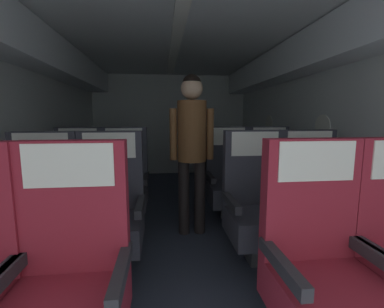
% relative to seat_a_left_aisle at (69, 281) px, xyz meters
% --- Properties ---
extents(ground, '(3.36, 6.02, 0.02)m').
position_rel_seat_a_left_aisle_xyz_m(ground, '(0.59, 1.49, -0.45)').
color(ground, '#2D3342').
extents(fuselage_shell, '(3.24, 5.67, 2.08)m').
position_rel_seat_a_left_aisle_xyz_m(fuselage_shell, '(0.59, 1.73, 1.05)').
color(fuselage_shell, silver).
rests_on(fuselage_shell, ground).
extents(seat_a_left_aisle, '(0.53, 0.51, 1.06)m').
position_rel_seat_a_left_aisle_xyz_m(seat_a_left_aisle, '(0.00, 0.00, 0.00)').
color(seat_a_left_aisle, '#38383D').
rests_on(seat_a_left_aisle, ground).
extents(seat_a_right_window, '(0.53, 0.51, 1.06)m').
position_rel_seat_a_left_aisle_xyz_m(seat_a_right_window, '(1.18, -0.02, 0.00)').
color(seat_a_right_window, '#38383D').
rests_on(seat_a_right_window, ground).
extents(seat_b_left_window, '(0.53, 0.51, 1.06)m').
position_rel_seat_a_left_aisle_xyz_m(seat_b_left_window, '(-0.49, 0.86, 0.00)').
color(seat_b_left_window, '#38383D').
rests_on(seat_b_left_window, ground).
extents(seat_b_left_aisle, '(0.53, 0.51, 1.06)m').
position_rel_seat_a_left_aisle_xyz_m(seat_b_left_aisle, '(0.01, 0.85, 0.00)').
color(seat_b_left_aisle, '#38383D').
rests_on(seat_b_left_aisle, ground).
extents(seat_b_right_aisle, '(0.53, 0.51, 1.06)m').
position_rel_seat_a_left_aisle_xyz_m(seat_b_right_aisle, '(1.67, 0.87, 0.00)').
color(seat_b_right_aisle, '#38383D').
rests_on(seat_b_right_aisle, ground).
extents(seat_b_right_window, '(0.53, 0.51, 1.06)m').
position_rel_seat_a_left_aisle_xyz_m(seat_b_right_window, '(1.18, 0.85, 0.00)').
color(seat_b_right_window, '#38383D').
rests_on(seat_b_right_window, ground).
extents(seat_c_left_window, '(0.53, 0.51, 1.06)m').
position_rel_seat_a_left_aisle_xyz_m(seat_c_left_window, '(-0.49, 1.74, 0.00)').
color(seat_c_left_window, '#38383D').
rests_on(seat_c_left_window, ground).
extents(seat_c_left_aisle, '(0.53, 0.51, 1.06)m').
position_rel_seat_a_left_aisle_xyz_m(seat_c_left_aisle, '(0.00, 1.73, 0.00)').
color(seat_c_left_aisle, '#38383D').
rests_on(seat_c_left_aisle, ground).
extents(seat_c_right_aisle, '(0.53, 0.51, 1.06)m').
position_rel_seat_a_left_aisle_xyz_m(seat_c_right_aisle, '(1.68, 1.73, 0.00)').
color(seat_c_right_aisle, '#38383D').
rests_on(seat_c_right_aisle, ground).
extents(seat_c_right_window, '(0.53, 0.51, 1.06)m').
position_rel_seat_a_left_aisle_xyz_m(seat_c_right_window, '(1.18, 1.72, 0.00)').
color(seat_c_right_window, '#38383D').
rests_on(seat_c_right_window, ground).
extents(flight_attendant, '(0.43, 0.28, 1.57)m').
position_rel_seat_a_left_aisle_xyz_m(flight_attendant, '(0.71, 1.38, 0.52)').
color(flight_attendant, black).
rests_on(flight_attendant, ground).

